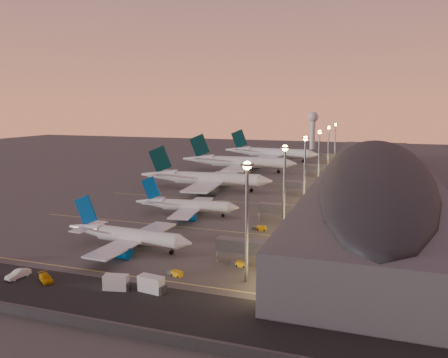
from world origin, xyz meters
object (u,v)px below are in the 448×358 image
Objects in this scene: airliner_narrow_north at (187,205)px; service_van_c at (18,274)px; airliner_wide_mid at (238,162)px; baggage_tug_c at (260,228)px; baggage_tug_b at (239,264)px; catering_truck_a at (117,283)px; airliner_wide_near at (205,179)px; radar_tower at (313,124)px; service_van_b at (46,278)px; airliner_wide_far at (270,153)px; baggage_tug_a at (175,273)px; airliner_narrow_south at (128,236)px; catering_truck_b at (152,285)px.

service_van_c is at bearing -107.22° from airliner_narrow_north.
baggage_tug_c is at bearing -73.58° from airliner_wide_mid.
airliner_narrow_north is 9.86× the size of baggage_tug_b.
service_van_c is (-23.79, -1.72, -0.54)m from catering_truck_a.
radar_tower is (20.11, 205.78, 16.85)m from airliner_wide_near.
airliner_wide_near is at bearing 99.06° from service_van_c.
airliner_wide_near reaches higher than catering_truck_a.
airliner_wide_far is at bearing 35.88° from service_van_b.
service_van_b is at bearing -85.15° from airliner_wide_far.
radar_tower is at bearing 111.26° from baggage_tug_a.
radar_tower reaches higher than airliner_wide_mid.
airliner_wide_mid reaches higher than service_van_c.
baggage_tug_a is 13.32m from catering_truck_a.
baggage_tug_a is at bearing 41.14° from catering_truck_a.
service_van_c is (-1.44, -108.09, -4.13)m from airliner_wide_near.
airliner_wide_near is 1.88× the size of radar_tower.
airliner_narrow_south is 0.57× the size of airliner_wide_far.
airliner_narrow_north reaches higher than baggage_tug_c.
service_van_b is (-16.80, -1.34, -0.66)m from catering_truck_a.
catering_truck_b reaches higher than baggage_tug_b.
service_van_c is at bearing -93.93° from radar_tower.
catering_truck_a is (-16.77, -51.65, 0.87)m from baggage_tug_c.
baggage_tug_c is at bearing 86.81° from catering_truck_b.
baggage_tug_a is 34.07m from service_van_c.
radar_tower is (16.26, 92.13, 16.41)m from airliner_wide_far.
airliner_wide_mid is 2.05× the size of radar_tower.
airliner_wide_mid is 11.08× the size of catering_truck_b.
catering_truck_a reaches higher than baggage_tug_c.
catering_truck_a is 7.39m from catering_truck_b.
airliner_wide_far is 202.95m from baggage_tug_b.
service_van_c is at bearing -112.14° from airliner_narrow_south.
radar_tower is 302.44m from baggage_tug_a.
airliner_narrow_south is 6.24× the size of catering_truck_b.
airliner_wide_far reaches higher than airliner_wide_near.
radar_tower is 6.08× the size of service_van_b.
airliner_wide_near is at bearing 38.39° from service_van_b.
airliner_wide_mid is (-12.61, 140.62, 2.02)m from airliner_narrow_south.
baggage_tug_a is at bearing -104.14° from baggage_tug_c.
catering_truck_b is at bearing -78.83° from airliner_narrow_north.
airliner_narrow_south is 8.90× the size of baggage_tug_c.
service_van_b is (7.66, -165.58, -4.72)m from airliner_wide_mid.
radar_tower is 262.06m from baggage_tug_c.
baggage_tug_c is at bearing -85.83° from radar_tower.
airliner_narrow_north is 30.06m from baggage_tug_c.
airliner_narrow_north is 251.67m from radar_tower.
airliner_wide_near is 0.92× the size of airliner_wide_far.
service_van_b is (-33.56, -52.99, 0.21)m from baggage_tug_c.
airliner_wide_near reaches higher than baggage_tug_c.
airliner_wide_near is 108.75m from catering_truck_a.
service_van_b is at bearing -101.02° from airliner_narrow_north.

